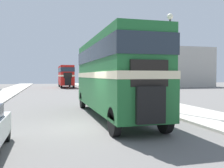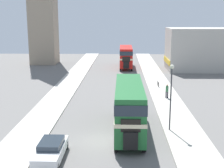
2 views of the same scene
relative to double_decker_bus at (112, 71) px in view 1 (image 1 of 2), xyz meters
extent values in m
plane|color=slate|center=(-1.90, -2.37, -2.54)|extent=(120.00, 120.00, 0.00)
cube|color=#B7B2A8|center=(4.85, -2.37, -2.48)|extent=(3.50, 120.00, 0.12)
cube|color=#1E602D|center=(0.00, 0.02, -1.19)|extent=(2.38, 10.35, 1.64)
cube|color=beige|center=(0.00, 0.02, -0.22)|extent=(2.40, 10.40, 0.30)
cube|color=#1E602D|center=(0.00, 0.02, 0.82)|extent=(2.33, 10.15, 1.79)
cube|color=#232D38|center=(0.00, 0.02, 0.91)|extent=(2.40, 10.25, 0.81)
cube|color=black|center=(0.00, -5.26, -1.27)|extent=(1.07, 0.20, 1.31)
cube|color=black|center=(0.00, -5.11, -0.16)|extent=(1.43, 0.12, 0.96)
cylinder|color=black|center=(-1.05, -4.26, -1.99)|extent=(0.28, 1.12, 1.12)
cylinder|color=black|center=(1.05, -4.26, -1.99)|extent=(0.28, 1.12, 1.12)
cylinder|color=black|center=(-1.05, 4.19, -1.99)|extent=(0.28, 1.12, 1.12)
cylinder|color=black|center=(1.05, 4.19, -1.99)|extent=(0.28, 1.12, 1.12)
cube|color=red|center=(0.12, 34.96, -1.23)|extent=(2.39, 9.39, 1.58)
cube|color=beige|center=(0.12, 34.96, -0.29)|extent=(2.41, 9.43, 0.29)
cube|color=red|center=(0.12, 34.96, 0.71)|extent=(2.34, 9.20, 1.72)
cube|color=#232D38|center=(0.12, 34.96, 0.80)|extent=(2.41, 9.29, 0.77)
cube|color=black|center=(0.12, 30.16, -1.30)|extent=(1.08, 0.20, 1.26)
cube|color=black|center=(0.12, 30.30, -0.24)|extent=(1.43, 0.12, 0.92)
cylinder|color=black|center=(-0.93, 31.16, -1.99)|extent=(0.28, 1.12, 1.12)
cylinder|color=black|center=(1.18, 31.16, -1.99)|extent=(0.28, 1.12, 1.12)
cylinder|color=black|center=(-0.93, 38.64, -1.99)|extent=(0.28, 1.12, 1.12)
cylinder|color=black|center=(1.18, 38.64, -1.99)|extent=(0.28, 1.12, 1.12)
cylinder|color=black|center=(-4.87, -4.00, -2.22)|extent=(0.20, 0.64, 0.64)
cylinder|color=#282833|center=(4.82, 11.25, -2.01)|extent=(0.16, 0.16, 0.84)
cylinder|color=#282833|center=(5.01, 11.25, -2.01)|extent=(0.16, 0.16, 0.84)
cylinder|color=#336B42|center=(4.92, 11.25, -1.25)|extent=(0.35, 0.35, 0.66)
sphere|color=tan|center=(4.92, 11.25, -0.81)|extent=(0.23, 0.23, 0.23)
torus|color=black|center=(4.60, 17.32, -2.07)|extent=(0.05, 0.71, 0.71)
torus|color=black|center=(4.60, 18.37, -2.07)|extent=(0.05, 0.71, 0.71)
cylinder|color=black|center=(4.60, 17.84, -1.92)|extent=(0.04, 1.06, 0.34)
cylinder|color=black|center=(4.60, 18.22, -1.86)|extent=(0.04, 0.04, 0.43)
cylinder|color=#38383D|center=(3.62, 0.23, 0.33)|extent=(0.12, 0.12, 5.50)
sphere|color=#EFEACC|center=(3.62, 0.23, 3.26)|extent=(0.36, 0.36, 0.36)
cube|color=#B2ADA3|center=(18.43, 32.96, 1.38)|extent=(20.96, 8.20, 7.85)
cube|color=gold|center=(7.89, 32.96, -0.82)|extent=(0.12, 7.79, 0.94)
camera|label=1|loc=(-3.52, -13.28, -0.24)|focal=40.00mm
camera|label=2|loc=(-0.65, -26.20, 7.48)|focal=50.00mm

